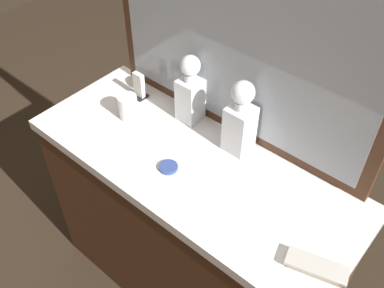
{
  "coord_description": "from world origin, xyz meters",
  "views": [
    {
      "loc": [
        0.67,
        -0.78,
        1.9
      ],
      "look_at": [
        0.0,
        0.0,
        0.91
      ],
      "focal_mm": 41.26,
      "sensor_mm": 36.0,
      "label": 1
    }
  ],
  "objects": [
    {
      "name": "ground_plane",
      "position": [
        0.0,
        0.0,
        0.0
      ],
      "size": [
        6.0,
        6.0,
        0.0
      ],
      "primitive_type": "plane",
      "color": "#2D2319"
    },
    {
      "name": "dresser",
      "position": [
        0.0,
        0.0,
        0.41
      ],
      "size": [
        1.2,
        0.48,
        0.83
      ],
      "color": "#472816",
      "rests_on": "ground_plane"
    },
    {
      "name": "dresser_mirror",
      "position": [
        0.0,
        0.22,
        1.21
      ],
      "size": [
        1.04,
        0.03,
        0.77
      ],
      "color": "#472816",
      "rests_on": "dresser"
    },
    {
      "name": "crystal_decanter_far_right",
      "position": [
        0.08,
        0.15,
        0.94
      ],
      "size": [
        0.09,
        0.09,
        0.28
      ],
      "color": "white",
      "rests_on": "dresser"
    },
    {
      "name": "crystal_decanter_far_left",
      "position": [
        -0.15,
        0.17,
        0.93
      ],
      "size": [
        0.08,
        0.08,
        0.27
      ],
      "color": "white",
      "rests_on": "dresser"
    },
    {
      "name": "crystal_tumbler_left",
      "position": [
        -0.33,
        0.02,
        0.87
      ],
      "size": [
        0.07,
        0.07,
        0.09
      ],
      "color": "white",
      "rests_on": "dresser"
    },
    {
      "name": "silver_brush_front",
      "position": [
        0.52,
        -0.09,
        0.84
      ],
      "size": [
        0.18,
        0.1,
        0.02
      ],
      "color": "#B7A88C",
      "rests_on": "dresser"
    },
    {
      "name": "porcelain_dish",
      "position": [
        -0.04,
        -0.08,
        0.83
      ],
      "size": [
        0.06,
        0.06,
        0.01
      ],
      "color": "#33478C",
      "rests_on": "dresser"
    },
    {
      "name": "napkin_holder",
      "position": [
        -0.39,
        0.13,
        0.87
      ],
      "size": [
        0.05,
        0.05,
        0.11
      ],
      "color": "black",
      "rests_on": "dresser"
    }
  ]
}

